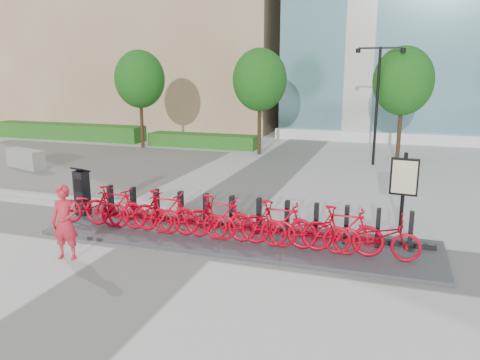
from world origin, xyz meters
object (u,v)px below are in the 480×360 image
(kiosk, at_px, (82,192))
(bike_0, at_px, (91,206))
(jersey_barrier, at_px, (25,159))
(map_sign, at_px, (404,180))
(worker_red, at_px, (65,222))

(kiosk, bearing_deg, bike_0, -31.65)
(kiosk, xyz_separation_m, jersey_barrier, (-6.58, 5.00, -0.34))
(kiosk, bearing_deg, map_sign, 19.15)
(kiosk, xyz_separation_m, map_sign, (8.47, 1.46, 0.64))
(bike_0, distance_m, jersey_barrier, 9.26)
(bike_0, distance_m, map_sign, 8.04)
(map_sign, bearing_deg, jersey_barrier, 172.15)
(jersey_barrier, bearing_deg, worker_red, -25.92)
(bike_0, bearing_deg, worker_red, -158.63)
(bike_0, bearing_deg, jersey_barrier, 52.37)
(kiosk, distance_m, map_sign, 8.62)
(jersey_barrier, bearing_deg, kiosk, -19.90)
(jersey_barrier, height_order, map_sign, map_sign)
(bike_0, relative_size, kiosk, 1.36)
(map_sign, bearing_deg, worker_red, -144.20)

